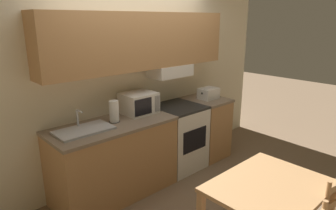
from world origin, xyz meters
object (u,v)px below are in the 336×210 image
Objects in this scene: microwave at (139,103)px; toaster at (208,93)px; paper_towel_roll at (114,111)px; dining_table at (269,195)px; sink_basin at (84,130)px; stove_range at (178,137)px.

microwave is 1.39× the size of toaster.
paper_towel_roll is 1.87m from dining_table.
microwave is 1.20m from toaster.
sink_basin is at bearing 113.44° from dining_table.
dining_table is at bearing -92.01° from microwave.
dining_table is at bearing -78.82° from paper_towel_roll.
sink_basin is 0.42m from paper_towel_roll.
sink_basin is at bearing 179.28° from toaster.
dining_table is (-0.07, -1.87, -0.41)m from microwave.
sink_basin reaches higher than stove_range.
microwave is at bearing 87.99° from dining_table.
paper_towel_roll reaches higher than toaster.
toaster is 1.61m from paper_towel_roll.
toaster is at bearing -0.72° from sink_basin.
microwave reaches higher than stove_range.
toaster is at bearing 53.97° from dining_table.
microwave is 0.69× the size of sink_basin.
stove_range is at bearing -2.03° from paper_towel_roll.
dining_table is (-0.65, -1.75, 0.17)m from stove_range.
sink_basin reaches higher than toaster.
microwave is at bearing 168.41° from stove_range.
microwave reaches higher than paper_towel_roll.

